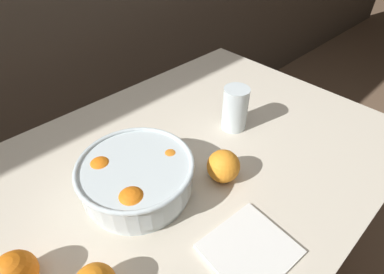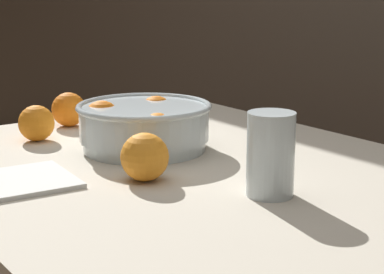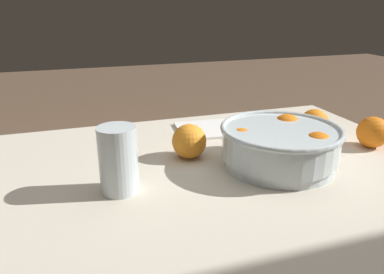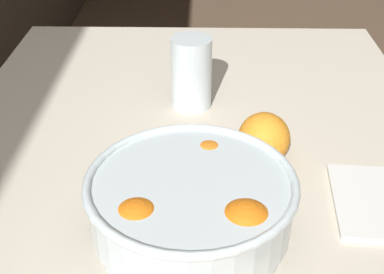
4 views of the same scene
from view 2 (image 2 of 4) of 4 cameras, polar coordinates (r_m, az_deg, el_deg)
name	(u,v)px [view 2 (image 2 of 4)]	position (r m, az deg, el deg)	size (l,w,h in m)	color
dining_table	(201,215)	(1.19, 0.76, -6.93)	(1.18, 0.86, 0.73)	beige
fruit_bowl	(142,124)	(1.30, -4.48, 1.13)	(0.27, 0.27, 0.10)	silver
juice_glass	(270,158)	(1.02, 6.99, -1.85)	(0.08, 0.08, 0.14)	#F4A314
orange_loose_near_bowl	(145,157)	(1.10, -4.23, -1.78)	(0.08, 0.08, 0.08)	orange
orange_loose_front	(69,109)	(1.54, -10.91, 2.42)	(0.08, 0.08, 0.08)	orange
orange_loose_aside	(36,123)	(1.41, -13.66, 1.20)	(0.08, 0.08, 0.08)	orange
napkin	(25,180)	(1.13, -14.66, -3.74)	(0.17, 0.16, 0.01)	white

